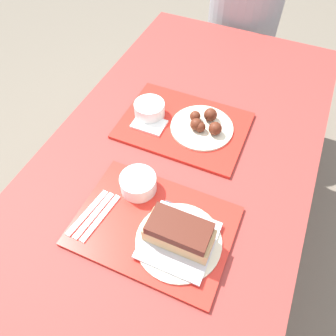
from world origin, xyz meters
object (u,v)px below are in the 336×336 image
object	(u,v)px
tray_near	(154,226)
person_seated_across	(245,11)
brisket_sandwich_plate	(179,236)
wings_plate_far	(203,125)
bowl_coleslaw_far	(149,109)
tray_far	(184,125)
bowl_coleslaw_near	(138,183)

from	to	relation	value
tray_near	person_seated_across	bearing A→B (deg)	94.25
brisket_sandwich_plate	person_seated_across	xyz separation A→B (m)	(-0.18, 1.35, -0.07)
wings_plate_far	bowl_coleslaw_far	bearing A→B (deg)	-175.67
tray_far	brisket_sandwich_plate	xyz separation A→B (m)	(0.15, -0.42, 0.04)
tray_near	bowl_coleslaw_near	world-z (taller)	bowl_coleslaw_near
bowl_coleslaw_far	wings_plate_far	bearing A→B (deg)	4.33
brisket_sandwich_plate	wings_plate_far	bearing A→B (deg)	101.19
tray_far	wings_plate_far	world-z (taller)	wings_plate_far
tray_near	bowl_coleslaw_far	world-z (taller)	bowl_coleslaw_far
brisket_sandwich_plate	bowl_coleslaw_far	world-z (taller)	brisket_sandwich_plate
tray_far	brisket_sandwich_plate	bearing A→B (deg)	-69.89
bowl_coleslaw_near	brisket_sandwich_plate	world-z (taller)	brisket_sandwich_plate
bowl_coleslaw_near	brisket_sandwich_plate	size ratio (longest dim) A/B	0.46
brisket_sandwich_plate	tray_far	bearing A→B (deg)	110.11
tray_near	tray_far	size ratio (longest dim) A/B	1.00
bowl_coleslaw_near	bowl_coleslaw_far	size ratio (longest dim) A/B	1.00
tray_near	wings_plate_far	size ratio (longest dim) A/B	1.99
tray_near	tray_far	xyz separation A→B (m)	(-0.07, 0.40, 0.00)
bowl_coleslaw_near	tray_near	bearing A→B (deg)	-44.90
bowl_coleslaw_near	brisket_sandwich_plate	distance (m)	0.21
wings_plate_far	brisket_sandwich_plate	bearing A→B (deg)	-78.81
tray_far	bowl_coleslaw_near	world-z (taller)	bowl_coleslaw_near
tray_far	wings_plate_far	distance (m)	0.07
bowl_coleslaw_near	wings_plate_far	xyz separation A→B (m)	(0.09, 0.32, -0.01)
wings_plate_far	person_seated_across	bearing A→B (deg)	96.03
brisket_sandwich_plate	bowl_coleslaw_far	distance (m)	0.51
tray_far	person_seated_across	distance (m)	0.93
tray_near	bowl_coleslaw_far	distance (m)	0.45
tray_far	person_seated_across	bearing A→B (deg)	91.73
tray_near	tray_far	distance (m)	0.41
person_seated_across	bowl_coleslaw_far	bearing A→B (deg)	-96.29
bowl_coleslaw_near	person_seated_across	size ratio (longest dim) A/B	0.15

